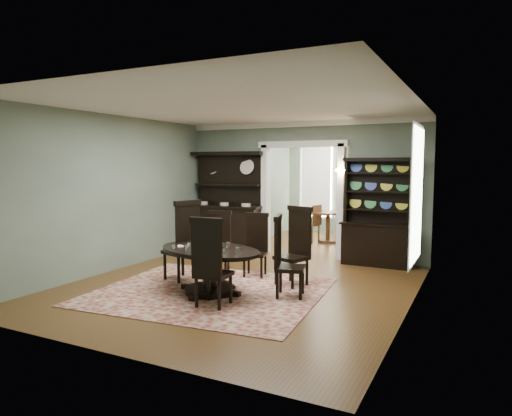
% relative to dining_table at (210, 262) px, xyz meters
% --- Properties ---
extents(room, '(5.51, 6.01, 3.01)m').
position_rel_dining_table_xyz_m(room, '(0.22, 0.57, 1.07)').
color(room, '#563916').
rests_on(room, ground).
extents(parlor, '(3.51, 3.50, 3.01)m').
position_rel_dining_table_xyz_m(parlor, '(0.22, 6.06, 1.01)').
color(parlor, '#563916').
rests_on(parlor, ground).
extents(doorway_trim, '(2.08, 0.25, 2.57)m').
position_rel_dining_table_xyz_m(doorway_trim, '(0.22, 3.52, 1.11)').
color(doorway_trim, white).
rests_on(doorway_trim, floor).
extents(right_window, '(0.15, 1.47, 2.12)m').
position_rel_dining_table_xyz_m(right_window, '(2.91, 1.45, 1.09)').
color(right_window, white).
rests_on(right_window, wall_right).
extents(wall_sconce, '(0.27, 0.21, 0.21)m').
position_rel_dining_table_xyz_m(wall_sconce, '(1.17, 3.37, 1.38)').
color(wall_sconce, gold).
rests_on(wall_sconce, back_wall_right).
extents(rug, '(3.77, 3.36, 0.01)m').
position_rel_dining_table_xyz_m(rug, '(-0.05, 0.05, -0.50)').
color(rug, maroon).
rests_on(rug, floor).
extents(dining_table, '(2.06, 2.05, 0.73)m').
position_rel_dining_table_xyz_m(dining_table, '(0.00, 0.00, 0.00)').
color(dining_table, black).
rests_on(dining_table, rug).
extents(centerpiece, '(1.24, 0.80, 0.20)m').
position_rel_dining_table_xyz_m(centerpiece, '(0.05, 0.03, 0.28)').
color(centerpiece, silver).
rests_on(centerpiece, dining_table).
extents(chair_far_left, '(0.55, 0.54, 1.18)m').
position_rel_dining_table_xyz_m(chair_far_left, '(-0.58, 1.25, 0.11)').
color(chair_far_left, black).
rests_on(chair_far_left, rug).
extents(chair_far_mid, '(0.51, 0.49, 1.16)m').
position_rel_dining_table_xyz_m(chair_far_mid, '(0.12, 1.41, 0.10)').
color(chair_far_mid, black).
rests_on(chair_far_mid, rug).
extents(chair_far_right, '(0.62, 0.61, 1.35)m').
position_rel_dining_table_xyz_m(chair_far_right, '(1.02, 1.14, 0.20)').
color(chair_far_right, black).
rests_on(chair_far_right, rug).
extents(chair_end_left, '(0.63, 0.65, 1.44)m').
position_rel_dining_table_xyz_m(chair_end_left, '(-0.81, 0.46, 0.25)').
color(chair_end_left, black).
rests_on(chair_end_left, rug).
extents(chair_end_right, '(0.56, 0.57, 1.28)m').
position_rel_dining_table_xyz_m(chair_end_right, '(1.12, 0.36, 0.17)').
color(chair_end_right, black).
rests_on(chair_end_right, rug).
extents(chair_near, '(0.52, 0.49, 1.32)m').
position_rel_dining_table_xyz_m(chair_near, '(0.41, -0.64, 0.19)').
color(chair_near, black).
rests_on(chair_near, rug).
extents(sideboard, '(1.83, 0.77, 2.35)m').
position_rel_dining_table_xyz_m(sideboard, '(-1.59, 3.25, 0.31)').
color(sideboard, black).
rests_on(sideboard, floor).
extents(welsh_dresser, '(1.41, 0.53, 2.19)m').
position_rel_dining_table_xyz_m(welsh_dresser, '(1.93, 3.28, 0.29)').
color(welsh_dresser, black).
rests_on(welsh_dresser, floor).
extents(parlor_table, '(0.88, 0.88, 0.81)m').
position_rel_dining_table_xyz_m(parlor_table, '(0.23, 5.42, 0.03)').
color(parlor_table, '#522817').
rests_on(parlor_table, parlor_floor).
extents(parlor_chair_left, '(0.46, 0.45, 1.01)m').
position_rel_dining_table_xyz_m(parlor_chair_left, '(-0.09, 5.18, 0.03)').
color(parlor_chair_left, '#522817').
rests_on(parlor_chair_left, parlor_floor).
extents(parlor_chair_right, '(0.48, 0.47, 1.06)m').
position_rel_dining_table_xyz_m(parlor_chair_right, '(0.89, 5.21, 0.06)').
color(parlor_chair_right, '#522817').
rests_on(parlor_chair_right, parlor_floor).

